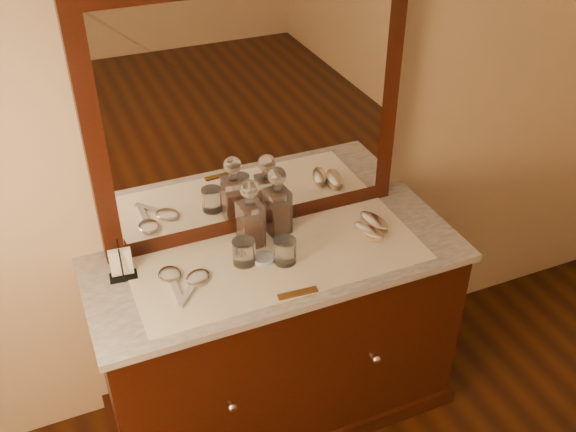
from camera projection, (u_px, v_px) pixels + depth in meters
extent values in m
plane|color=tan|center=(246.00, 92.00, 2.39)|extent=(4.50, 4.50, 0.00)
cube|color=black|center=(279.00, 340.00, 2.73)|extent=(1.40, 0.55, 0.82)
cube|color=black|center=(279.00, 399.00, 2.93)|extent=(1.46, 0.59, 0.08)
sphere|color=silver|center=(232.00, 407.00, 2.39)|extent=(0.04, 0.04, 0.04)
sphere|color=silver|center=(376.00, 359.00, 2.58)|extent=(0.04, 0.04, 0.04)
cube|color=silver|center=(278.00, 260.00, 2.48)|extent=(1.44, 0.59, 0.03)
cube|color=black|center=(251.00, 110.00, 2.38)|extent=(1.20, 0.08, 1.00)
cube|color=white|center=(254.00, 114.00, 2.35)|extent=(1.06, 0.01, 0.86)
cube|color=white|center=(280.00, 259.00, 2.46)|extent=(1.10, 0.45, 0.00)
cylinder|color=white|center=(264.00, 258.00, 2.45)|extent=(0.09, 0.09, 0.01)
cube|color=brown|center=(298.00, 293.00, 2.29)|extent=(0.15, 0.04, 0.01)
cube|color=black|center=(124.00, 276.00, 2.38)|extent=(0.10, 0.07, 0.01)
cylinder|color=black|center=(122.00, 266.00, 2.31)|extent=(0.01, 0.01, 0.15)
cylinder|color=black|center=(120.00, 256.00, 2.36)|extent=(0.01, 0.01, 0.15)
cube|color=white|center=(121.00, 262.00, 2.34)|extent=(0.08, 0.04, 0.12)
cube|color=#8D3514|center=(251.00, 230.00, 2.50)|extent=(0.08, 0.08, 0.13)
cube|color=white|center=(251.00, 224.00, 2.48)|extent=(0.09, 0.09, 0.18)
cylinder|color=white|center=(250.00, 201.00, 2.42)|extent=(0.04, 0.04, 0.03)
sphere|color=white|center=(249.00, 189.00, 2.39)|extent=(0.08, 0.08, 0.07)
cube|color=#8D3514|center=(277.00, 217.00, 2.57)|extent=(0.08, 0.08, 0.13)
cube|color=white|center=(277.00, 211.00, 2.56)|extent=(0.10, 0.10, 0.19)
cylinder|color=white|center=(277.00, 188.00, 2.50)|extent=(0.04, 0.04, 0.03)
sphere|color=white|center=(277.00, 176.00, 2.47)|extent=(0.08, 0.08, 0.07)
ellipsoid|color=tan|center=(369.00, 233.00, 2.57)|extent=(0.11, 0.15, 0.02)
ellipsoid|color=silver|center=(369.00, 230.00, 2.56)|extent=(0.11, 0.15, 0.02)
ellipsoid|color=tan|center=(374.00, 224.00, 2.62)|extent=(0.10, 0.16, 0.02)
ellipsoid|color=silver|center=(374.00, 220.00, 2.61)|extent=(0.10, 0.16, 0.02)
ellipsoid|color=silver|center=(170.00, 274.00, 2.37)|extent=(0.08, 0.10, 0.02)
cube|color=silver|center=(176.00, 291.00, 2.30)|extent=(0.02, 0.14, 0.01)
ellipsoid|color=silver|center=(198.00, 277.00, 2.35)|extent=(0.13, 0.13, 0.02)
cube|color=silver|center=(187.00, 295.00, 2.28)|extent=(0.10, 0.12, 0.01)
cylinder|color=white|center=(285.00, 251.00, 2.42)|extent=(0.09, 0.09, 0.10)
cylinder|color=white|center=(244.00, 252.00, 2.41)|extent=(0.09, 0.09, 0.10)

